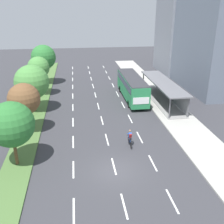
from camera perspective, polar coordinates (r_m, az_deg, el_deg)
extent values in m
plane|color=#38383D|center=(22.79, 0.68, -12.66)|extent=(140.00, 140.00, 0.00)
cube|color=#4C7038|center=(40.97, -15.23, 2.92)|extent=(2.60, 52.00, 0.12)
cube|color=#ADAAA3|center=(42.37, 9.03, 4.10)|extent=(4.50, 52.00, 0.15)
cube|color=white|center=(19.32, -8.30, -20.44)|extent=(0.14, 2.58, 0.01)
cube|color=white|center=(23.22, -8.37, -12.18)|extent=(0.14, 2.58, 0.01)
cube|color=white|center=(27.46, -8.42, -6.38)|extent=(0.14, 2.58, 0.01)
cube|color=white|center=(31.90, -8.45, -2.17)|extent=(0.14, 2.58, 0.01)
cube|color=white|center=(36.47, -8.48, 1.01)|extent=(0.14, 2.58, 0.01)
cube|color=white|center=(41.13, -8.50, 3.47)|extent=(0.14, 2.58, 0.01)
cube|color=white|center=(45.85, -8.52, 5.42)|extent=(0.14, 2.58, 0.01)
cube|color=white|center=(50.62, -8.53, 7.01)|extent=(0.14, 2.58, 0.01)
cube|color=white|center=(55.41, -8.54, 8.33)|extent=(0.14, 2.58, 0.01)
cube|color=white|center=(60.24, -8.55, 9.44)|extent=(0.14, 2.58, 0.01)
cube|color=white|center=(19.52, 2.66, -19.64)|extent=(0.14, 2.58, 0.01)
cube|color=white|center=(23.39, 0.41, -11.63)|extent=(0.14, 2.58, 0.01)
cube|color=white|center=(27.60, -1.10, -5.96)|extent=(0.14, 2.58, 0.01)
cube|color=white|center=(32.02, -2.19, -1.83)|extent=(0.14, 2.58, 0.01)
cube|color=white|center=(36.58, -3.00, 1.29)|extent=(0.14, 2.58, 0.01)
cube|color=white|center=(41.23, -3.63, 3.72)|extent=(0.14, 2.58, 0.01)
cube|color=white|center=(45.94, -4.13, 5.65)|extent=(0.14, 2.58, 0.01)
cube|color=white|center=(50.70, -4.55, 7.21)|extent=(0.14, 2.58, 0.01)
cube|color=white|center=(55.49, -4.89, 8.51)|extent=(0.14, 2.58, 0.01)
cube|color=white|center=(60.30, -5.18, 9.60)|extent=(0.14, 2.58, 0.01)
cube|color=white|center=(20.34, 12.93, -18.28)|extent=(0.14, 2.58, 0.01)
cube|color=white|center=(24.07, 8.83, -10.85)|extent=(0.14, 2.58, 0.01)
cube|color=white|center=(28.18, 6.01, -5.46)|extent=(0.14, 2.58, 0.01)
cube|color=white|center=(32.52, 3.96, -1.47)|extent=(0.14, 2.58, 0.01)
cube|color=white|center=(37.02, 2.41, 1.56)|extent=(0.14, 2.58, 0.01)
cube|color=white|center=(41.62, 1.19, 3.94)|extent=(0.14, 2.58, 0.01)
cube|color=white|center=(46.29, 0.21, 5.83)|extent=(0.14, 2.58, 0.01)
cube|color=white|center=(51.01, -0.59, 7.38)|extent=(0.14, 2.58, 0.01)
cube|color=white|center=(55.78, -1.26, 8.66)|extent=(0.14, 2.58, 0.01)
cube|color=white|center=(60.57, -1.83, 9.74)|extent=(0.14, 2.58, 0.01)
cube|color=gray|center=(38.67, 10.74, 2.40)|extent=(2.60, 13.21, 0.10)
cylinder|color=#56565B|center=(32.22, 12.40, 0.78)|extent=(0.16, 0.16, 2.60)
cylinder|color=#56565B|center=(43.74, 6.80, 6.80)|extent=(0.16, 0.16, 2.60)
cylinder|color=#56565B|center=(33.10, 16.24, 0.97)|extent=(0.16, 0.16, 2.60)
cylinder|color=#56565B|center=(44.39, 9.77, 6.87)|extent=(0.16, 0.16, 2.60)
cube|color=gray|center=(38.65, 12.63, 4.36)|extent=(0.10, 12.55, 2.34)
cube|color=slate|center=(37.85, 11.03, 6.30)|extent=(2.90, 13.61, 0.16)
cube|color=#28844C|center=(39.02, 4.35, 5.47)|extent=(2.50, 11.20, 2.80)
cube|color=#2D3D4C|center=(38.79, 4.39, 6.67)|extent=(2.54, 10.30, 0.90)
cube|color=#333338|center=(38.63, 4.41, 7.54)|extent=(2.45, 10.98, 0.12)
cube|color=#2D3D4C|center=(44.24, 2.83, 7.98)|extent=(2.25, 0.06, 1.54)
cube|color=white|center=(33.89, 6.33, 2.43)|extent=(2.12, 0.04, 0.90)
cylinder|color=black|center=(42.47, 1.86, 5.01)|extent=(0.30, 1.00, 1.00)
cylinder|color=black|center=(42.89, 4.77, 5.11)|extent=(0.30, 1.00, 1.00)
cylinder|color=black|center=(36.01, 3.73, 1.77)|extent=(0.30, 1.00, 1.00)
cylinder|color=black|center=(36.50, 7.12, 1.93)|extent=(0.30, 1.00, 1.00)
torus|color=black|center=(26.80, 3.65, -6.05)|extent=(0.06, 0.72, 0.72)
torus|color=black|center=(25.86, 4.13, -7.19)|extent=(0.06, 0.72, 0.72)
cylinder|color=#234C99|center=(26.20, 3.90, -6.08)|extent=(0.05, 0.94, 0.05)
cylinder|color=#234C99|center=(26.20, 3.93, -6.52)|extent=(0.05, 0.57, 0.42)
cylinder|color=#234C99|center=(26.02, 3.99, -6.24)|extent=(0.04, 0.04, 0.40)
cube|color=black|center=(25.92, 4.00, -5.85)|extent=(0.12, 0.24, 0.06)
cylinder|color=black|center=(26.51, 3.70, -5.06)|extent=(0.46, 0.04, 0.04)
cube|color=#234CA8|center=(25.93, 3.94, -5.03)|extent=(0.30, 0.36, 0.59)
cube|color=#A82323|center=(25.78, 4.01, -5.15)|extent=(0.26, 0.26, 0.42)
sphere|color=#9E7051|center=(25.84, 3.91, -4.08)|extent=(0.20, 0.20, 0.20)
cylinder|color=#23232D|center=(26.06, 3.67, -5.86)|extent=(0.12, 0.42, 0.25)
cylinder|color=#23232D|center=(26.33, 3.58, -6.18)|extent=(0.10, 0.17, 0.41)
cylinder|color=#23232D|center=(26.11, 4.19, -5.82)|extent=(0.12, 0.42, 0.25)
cylinder|color=#23232D|center=(26.38, 4.10, -6.15)|extent=(0.10, 0.17, 0.41)
cylinder|color=#234CA8|center=(26.06, 3.48, -4.74)|extent=(0.09, 0.47, 0.28)
cylinder|color=#234CA8|center=(26.13, 4.21, -4.68)|extent=(0.09, 0.47, 0.28)
cylinder|color=brown|center=(24.31, -20.17, -8.14)|extent=(0.28, 0.28, 2.36)
sphere|color=#2D7533|center=(23.17, -21.01, -2.52)|extent=(3.84, 3.84, 3.84)
cylinder|color=brown|center=(29.88, -17.97, -1.90)|extent=(0.28, 0.28, 2.52)
sphere|color=brown|center=(28.99, -18.55, 2.67)|extent=(3.38, 3.38, 3.38)
cylinder|color=brown|center=(35.80, -16.52, 1.99)|extent=(0.28, 0.28, 2.22)
sphere|color=#4C8E42|center=(34.99, -17.01, 6.22)|extent=(4.38, 4.38, 4.38)
cylinder|color=brown|center=(41.65, -15.26, 5.57)|extent=(0.28, 0.28, 3.11)
sphere|color=#4C8E42|center=(40.99, -15.65, 9.28)|extent=(3.23, 3.23, 3.23)
cylinder|color=brown|center=(47.75, -14.28, 7.75)|extent=(0.28, 0.28, 3.13)
sphere|color=#2D7533|center=(47.11, -14.64, 11.42)|extent=(4.15, 4.15, 4.15)
cube|color=slate|center=(45.65, 19.98, 13.33)|extent=(6.12, 15.20, 14.04)
cube|color=gray|center=(56.57, 14.28, 17.32)|extent=(6.71, 10.21, 17.75)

